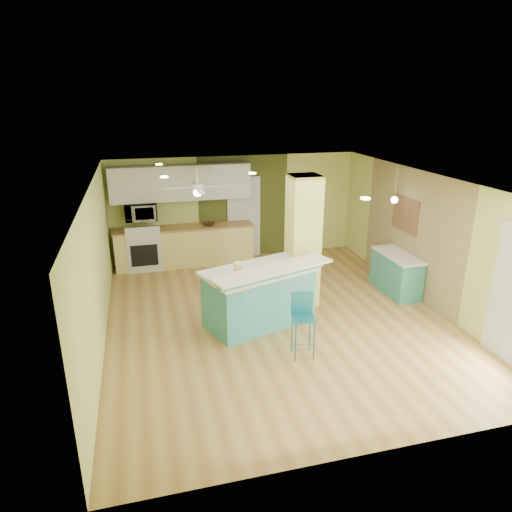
# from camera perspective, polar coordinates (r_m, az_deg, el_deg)

# --- Properties ---
(floor) EXTENTS (6.00, 7.00, 0.01)m
(floor) POSITION_cam_1_polar(r_m,az_deg,el_deg) (8.45, 2.57, -7.66)
(floor) COLOR olive
(floor) RESTS_ON ground
(ceiling) EXTENTS (6.00, 7.00, 0.01)m
(ceiling) POSITION_cam_1_polar(r_m,az_deg,el_deg) (7.64, 2.86, 9.34)
(ceiling) COLOR white
(ceiling) RESTS_ON wall_back
(wall_back) EXTENTS (6.00, 0.01, 2.50)m
(wall_back) POSITION_cam_1_polar(r_m,az_deg,el_deg) (11.22, -2.60, 6.08)
(wall_back) COLOR #C8D270
(wall_back) RESTS_ON floor
(wall_front) EXTENTS (6.00, 0.01, 2.50)m
(wall_front) POSITION_cam_1_polar(r_m,az_deg,el_deg) (5.03, 14.83, -12.34)
(wall_front) COLOR #C8D270
(wall_front) RESTS_ON floor
(wall_left) EXTENTS (0.01, 7.00, 2.50)m
(wall_left) POSITION_cam_1_polar(r_m,az_deg,el_deg) (7.67, -19.30, -1.46)
(wall_left) COLOR #C8D270
(wall_left) RESTS_ON floor
(wall_right) EXTENTS (0.01, 7.00, 2.50)m
(wall_right) POSITION_cam_1_polar(r_m,az_deg,el_deg) (9.27, 20.77, 1.91)
(wall_right) COLOR #C8D270
(wall_right) RESTS_ON floor
(wood_panel) EXTENTS (0.02, 3.40, 2.50)m
(wood_panel) POSITION_cam_1_polar(r_m,az_deg,el_deg) (9.73, 18.71, 2.95)
(wood_panel) COLOR olive
(wood_panel) RESTS_ON floor
(olive_accent) EXTENTS (2.20, 0.02, 2.50)m
(olive_accent) POSITION_cam_1_polar(r_m,az_deg,el_deg) (11.24, -1.58, 6.12)
(olive_accent) COLOR #424A1D
(olive_accent) RESTS_ON floor
(interior_door) EXTENTS (0.82, 0.05, 2.00)m
(interior_door) POSITION_cam_1_polar(r_m,az_deg,el_deg) (11.28, -1.53, 4.85)
(interior_door) COLOR silver
(interior_door) RESTS_ON floor
(column) EXTENTS (0.55, 0.55, 2.50)m
(column) POSITION_cam_1_polar(r_m,az_deg,el_deg) (8.61, 5.87, 1.81)
(column) COLOR #D4D964
(column) RESTS_ON floor
(kitchen_run) EXTENTS (3.25, 0.63, 0.94)m
(kitchen_run) POSITION_cam_1_polar(r_m,az_deg,el_deg) (10.95, -8.86, 1.29)
(kitchen_run) COLOR #E5D378
(kitchen_run) RESTS_ON floor
(stove) EXTENTS (0.76, 0.66, 1.08)m
(stove) POSITION_cam_1_polar(r_m,az_deg,el_deg) (10.90, -13.82, 0.80)
(stove) COLOR silver
(stove) RESTS_ON floor
(upper_cabinets) EXTENTS (3.20, 0.34, 0.80)m
(upper_cabinets) POSITION_cam_1_polar(r_m,az_deg,el_deg) (10.71, -9.35, 9.02)
(upper_cabinets) COLOR silver
(upper_cabinets) RESTS_ON wall_back
(microwave) EXTENTS (0.70, 0.48, 0.39)m
(microwave) POSITION_cam_1_polar(r_m,az_deg,el_deg) (10.67, -14.20, 5.35)
(microwave) COLOR silver
(microwave) RESTS_ON wall_back
(ceiling_fan) EXTENTS (1.41, 1.41, 0.61)m
(ceiling_fan) POSITION_cam_1_polar(r_m,az_deg,el_deg) (9.41, -7.35, 8.49)
(ceiling_fan) COLOR white
(ceiling_fan) RESTS_ON ceiling
(pendant_lamp) EXTENTS (0.14, 0.14, 0.69)m
(pendant_lamp) POSITION_cam_1_polar(r_m,az_deg,el_deg) (9.52, 16.92, 6.75)
(pendant_lamp) COLOR silver
(pendant_lamp) RESTS_ON ceiling
(wall_decor) EXTENTS (0.03, 0.90, 0.70)m
(wall_decor) POSITION_cam_1_polar(r_m,az_deg,el_deg) (9.80, 18.16, 4.95)
(wall_decor) COLOR brown
(wall_decor) RESTS_ON wood_panel
(peninsula) EXTENTS (2.32, 1.77, 1.17)m
(peninsula) POSITION_cam_1_polar(r_m,az_deg,el_deg) (8.01, 0.45, -4.89)
(peninsula) COLOR teal
(peninsula) RESTS_ON floor
(bar_stool) EXTENTS (0.38, 0.38, 1.03)m
(bar_stool) POSITION_cam_1_polar(r_m,az_deg,el_deg) (7.05, 5.87, -7.24)
(bar_stool) COLOR #1C6B81
(bar_stool) RESTS_ON floor
(side_counter) EXTENTS (0.54, 1.27, 0.82)m
(side_counter) POSITION_cam_1_polar(r_m,az_deg,el_deg) (9.75, 17.11, -2.06)
(side_counter) COLOR teal
(side_counter) RESTS_ON floor
(fruit_bowl) EXTENTS (0.35, 0.35, 0.07)m
(fruit_bowl) POSITION_cam_1_polar(r_m,az_deg,el_deg) (10.83, -5.94, 4.00)
(fruit_bowl) COLOR #392117
(fruit_bowl) RESTS_ON kitchen_run
(canister) EXTENTS (0.13, 0.13, 0.18)m
(canister) POSITION_cam_1_polar(r_m,az_deg,el_deg) (7.69, -2.30, -1.43)
(canister) COLOR yellow
(canister) RESTS_ON peninsula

